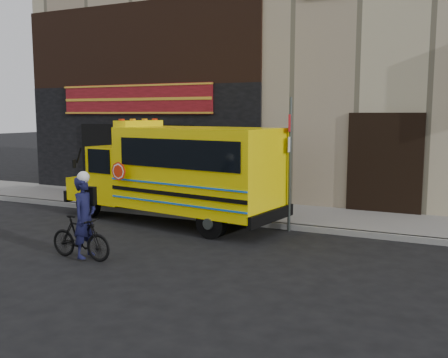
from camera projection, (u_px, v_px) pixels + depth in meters
ground at (179, 244)px, 12.05m from camera, size 120.00×120.00×0.00m
curb at (224, 220)px, 14.37m from camera, size 40.00×0.20×0.15m
sidewalk at (245, 211)px, 15.71m from camera, size 40.00×3.00×0.15m
building at (304, 41)px, 20.64m from camera, size 20.00×10.70×12.00m
school_bus at (180, 171)px, 14.13m from camera, size 7.15×3.19×2.92m
sign_pole at (290, 159)px, 13.09m from camera, size 0.08×0.31×3.54m
bicycle at (80, 238)px, 10.72m from camera, size 1.58×0.47×0.95m
cyclist at (85, 219)px, 10.68m from camera, size 0.47×0.67×1.75m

